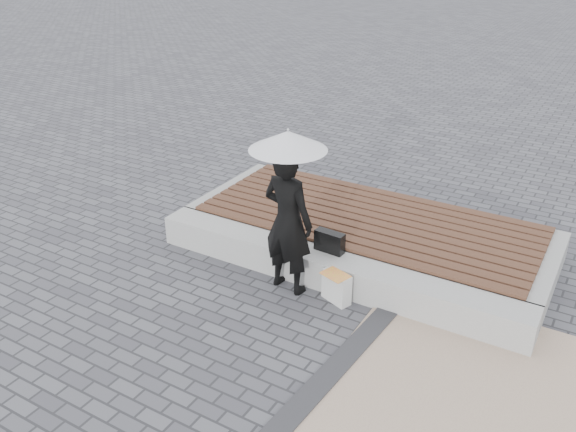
{
  "coord_description": "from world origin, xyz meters",
  "views": [
    {
      "loc": [
        2.85,
        -4.27,
        4.17
      ],
      "look_at": [
        -0.42,
        1.27,
        1.0
      ],
      "focal_mm": 37.58,
      "sensor_mm": 36.0,
      "label": 1
    }
  ],
  "objects_px": {
    "handbag": "(330,242)",
    "parasol": "(288,141)",
    "seating_ledge": "(330,270)",
    "canvas_tote": "(337,287)",
    "woman": "(288,221)"
  },
  "relations": [
    {
      "from": "woman",
      "to": "parasol",
      "type": "relative_size",
      "value": 1.61
    },
    {
      "from": "seating_ledge",
      "to": "parasol",
      "type": "xyz_separation_m",
      "value": [
        -0.42,
        -0.33,
        1.74
      ]
    },
    {
      "from": "handbag",
      "to": "parasol",
      "type": "bearing_deg",
      "value": -123.57
    },
    {
      "from": "handbag",
      "to": "canvas_tote",
      "type": "distance_m",
      "value": 0.62
    },
    {
      "from": "seating_ledge",
      "to": "parasol",
      "type": "bearing_deg",
      "value": -141.14
    },
    {
      "from": "seating_ledge",
      "to": "handbag",
      "type": "height_order",
      "value": "handbag"
    },
    {
      "from": "seating_ledge",
      "to": "woman",
      "type": "distance_m",
      "value": 0.9
    },
    {
      "from": "seating_ledge",
      "to": "parasol",
      "type": "relative_size",
      "value": 4.32
    },
    {
      "from": "parasol",
      "to": "canvas_tote",
      "type": "bearing_deg",
      "value": 3.09
    },
    {
      "from": "parasol",
      "to": "handbag",
      "type": "height_order",
      "value": "parasol"
    },
    {
      "from": "woman",
      "to": "parasol",
      "type": "distance_m",
      "value": 1.01
    },
    {
      "from": "handbag",
      "to": "canvas_tote",
      "type": "xyz_separation_m",
      "value": [
        0.32,
        -0.41,
        -0.34
      ]
    },
    {
      "from": "woman",
      "to": "canvas_tote",
      "type": "bearing_deg",
      "value": -169.88
    },
    {
      "from": "woman",
      "to": "handbag",
      "type": "bearing_deg",
      "value": -120.38
    },
    {
      "from": "seating_ledge",
      "to": "parasol",
      "type": "distance_m",
      "value": 1.82
    }
  ]
}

